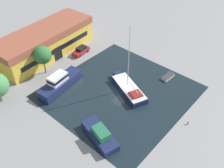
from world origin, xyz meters
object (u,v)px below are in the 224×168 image
motor_cruiser (60,83)px  small_dinghy (168,76)px  quay_tree_near_building (42,55)px  sailboat_moored (129,88)px  cabin_boat (100,135)px  parked_car (81,50)px  warehouse_building (45,42)px

motor_cruiser → small_dinghy: motor_cruiser is taller
quay_tree_near_building → sailboat_moored: (7.38, -17.97, -3.93)m
cabin_boat → sailboat_moored: bearing=32.8°
small_dinghy → motor_cruiser: bearing=-126.5°
motor_cruiser → parked_car: bearing=-69.8°
parked_car → small_dinghy: bearing=-169.3°
parked_car → cabin_boat: bearing=138.8°
parked_car → sailboat_moored: (-3.32, -17.68, -0.18)m
warehouse_building → sailboat_moored: bearing=-88.5°
small_dinghy → warehouse_building: bearing=-153.6°
parked_car → motor_cruiser: motor_cruiser is taller
quay_tree_near_building → parked_car: 11.34m
motor_cruiser → small_dinghy: 23.41m
small_dinghy → cabin_boat: cabin_boat is taller
quay_tree_near_building → sailboat_moored: sailboat_moored is taller
small_dinghy → cabin_boat: 21.94m
sailboat_moored → cabin_boat: 13.26m
parked_car → sailboat_moored: sailboat_moored is taller
motor_cruiser → small_dinghy: size_ratio=3.14×
quay_tree_near_building → motor_cruiser: bearing=-100.0°
sailboat_moored → small_dinghy: size_ratio=4.11×
sailboat_moored → quay_tree_near_building: bearing=135.3°
small_dinghy → cabin_boat: size_ratio=0.42×
sailboat_moored → small_dinghy: sailboat_moored is taller
sailboat_moored → motor_cruiser: 14.25m
sailboat_moored → small_dinghy: (9.28, -3.76, -0.42)m
small_dinghy → quay_tree_near_building: bearing=-138.7°
cabin_boat → warehouse_building: bearing=85.3°
parked_car → motor_cruiser: bearing=113.1°
sailboat_moored → small_dinghy: 10.02m
quay_tree_near_building → sailboat_moored: size_ratio=0.46×
cabin_boat → quay_tree_near_building: bearing=91.9°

